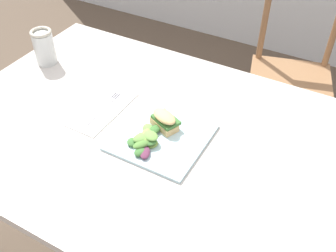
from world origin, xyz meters
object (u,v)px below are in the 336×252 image
object	(u,v)px
dining_table	(158,159)
sandwich_half_front	(165,120)
plate_lunch	(162,137)
mason_jar_iced_tea	(44,48)
fork_on_napkin	(106,106)
chair_wooden_far	(290,76)

from	to	relation	value
dining_table	sandwich_half_front	bearing A→B (deg)	72.82
plate_lunch	mason_jar_iced_tea	xyz separation A→B (m)	(-0.61, 0.16, 0.06)
sandwich_half_front	mason_jar_iced_tea	size ratio (longest dim) A/B	0.77
plate_lunch	dining_table	bearing A→B (deg)	149.91
dining_table	fork_on_napkin	world-z (taller)	fork_on_napkin
chair_wooden_far	mason_jar_iced_tea	distance (m)	1.20
fork_on_napkin	plate_lunch	bearing A→B (deg)	-10.12
dining_table	chair_wooden_far	size ratio (longest dim) A/B	1.61
fork_on_napkin	mason_jar_iced_tea	bearing A→B (deg)	162.41
fork_on_napkin	mason_jar_iced_tea	xyz separation A→B (m)	(-0.36, 0.12, 0.06)
fork_on_napkin	mason_jar_iced_tea	world-z (taller)	mason_jar_iced_tea
chair_wooden_far	sandwich_half_front	bearing A→B (deg)	-101.73
plate_lunch	chair_wooden_far	bearing A→B (deg)	79.49
chair_wooden_far	plate_lunch	distance (m)	1.04
sandwich_half_front	fork_on_napkin	bearing A→B (deg)	179.59
dining_table	chair_wooden_far	distance (m)	1.01
plate_lunch	sandwich_half_front	bearing A→B (deg)	107.67
chair_wooden_far	fork_on_napkin	size ratio (longest dim) A/B	4.69
chair_wooden_far	mason_jar_iced_tea	xyz separation A→B (m)	(-0.79, -0.83, 0.35)
chair_wooden_far	fork_on_napkin	bearing A→B (deg)	-114.27
sandwich_half_front	fork_on_napkin	size ratio (longest dim) A/B	0.57
sandwich_half_front	dining_table	bearing A→B (deg)	-107.18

